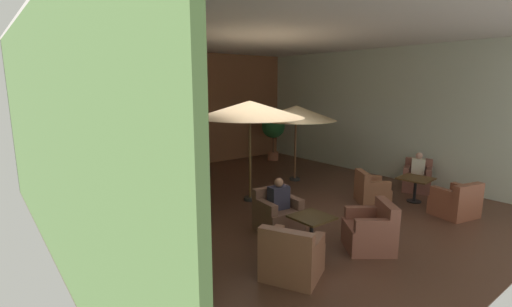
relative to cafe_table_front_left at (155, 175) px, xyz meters
name	(u,v)px	position (x,y,z in m)	size (l,w,h in m)	color
ground_plane	(269,204)	(1.79, -2.65, -0.50)	(9.43, 10.02, 0.02)	brown
wall_back_brick	(175,111)	(1.79, 2.32, 1.51)	(9.43, 0.08, 4.00)	brown
wall_left_accent	(43,142)	(-2.89, -2.65, 1.51)	(0.08, 10.02, 4.00)	#668F4E
wall_right_plain	(382,113)	(6.46, -2.65, 1.51)	(0.08, 10.02, 4.00)	silver
ceiling_slab	(270,33)	(1.79, -2.65, 3.54)	(9.43, 10.02, 0.06)	silver
cafe_table_front_left	(155,175)	(0.00, 0.00, 0.00)	(0.72, 0.72, 0.62)	black
armchair_front_left_north	(173,171)	(0.87, 0.76, -0.17)	(1.05, 1.05, 0.86)	brown
armchair_front_left_east	(110,185)	(-1.11, 0.32, -0.18)	(0.92, 0.98, 0.84)	#915B3F
armchair_front_left_south	(183,188)	(0.24, -1.13, -0.17)	(0.87, 0.86, 0.88)	#866040
cafe_table_front_right	(415,183)	(4.74, -4.81, 0.01)	(0.80, 0.80, 0.62)	black
armchair_front_right_north	(417,179)	(5.75, -4.33, -0.16)	(1.00, 0.97, 0.85)	brown
armchair_front_right_east	(371,191)	(3.82, -4.17, -0.19)	(0.98, 0.98, 0.80)	#91573A
armchair_front_right_south	(456,203)	(4.48, -5.90, -0.18)	(0.96, 0.92, 0.80)	brown
cafe_table_mid_center	(312,224)	(0.76, -5.03, -0.01)	(0.65, 0.65, 0.62)	black
armchair_mid_center_north	(292,258)	(-0.18, -5.51, -0.17)	(1.06, 1.08, 0.85)	#8F583F
armchair_mid_center_east	(371,232)	(1.59, -5.68, -0.16)	(1.10, 1.10, 0.87)	#8E5241
armchair_mid_center_south	(277,214)	(0.88, -3.99, -0.17)	(0.87, 0.84, 0.83)	brown
patio_umbrella_tall_red	(296,113)	(3.83, -1.47, 1.57)	(2.40, 2.40, 2.29)	#2D2D2D
patio_umbrella_center_beige	(250,109)	(1.58, -2.17, 1.81)	(2.67, 2.67, 2.51)	#2D2D2D
potted_tree_left_corner	(87,152)	(-1.25, 1.78, 0.52)	(0.62, 0.62, 1.55)	#AE6346
potted_tree_mid_left	(273,129)	(5.28, 1.21, 0.74)	(0.89, 0.89, 1.76)	#A75F44
patron_blue_shirt	(111,172)	(-1.07, 0.31, 0.19)	(0.34, 0.41, 0.60)	#BB4843
patron_by_window	(418,165)	(5.71, -4.35, 0.24)	(0.33, 0.39, 0.62)	silver
patron_with_friend	(279,196)	(0.88, -4.03, 0.23)	(0.42, 0.28, 0.63)	#312F42
iced_drink_cup	(154,168)	(-0.05, -0.02, 0.18)	(0.08, 0.08, 0.11)	white
open_laptop	(153,169)	(-0.09, -0.11, 0.18)	(0.37, 0.32, 0.20)	#9EA0A5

